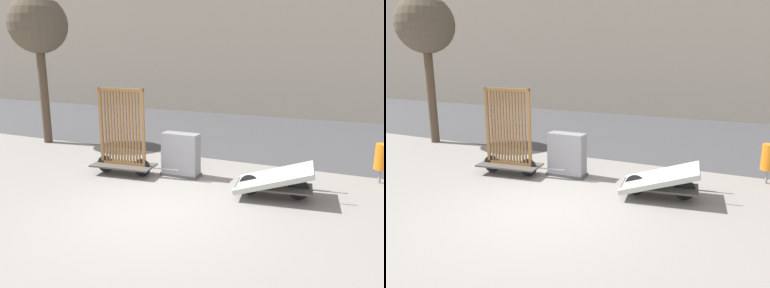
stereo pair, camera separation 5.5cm
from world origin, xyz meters
The scene contains 7 objects.
ground_plane centered at (0.00, 0.00, 0.00)m, with size 60.00×60.00×0.00m, color gray.
road_strip centered at (0.00, 8.19, 0.00)m, with size 56.00×8.46×0.01m.
bike_cart_with_bedframe centered at (-1.94, 1.63, 0.78)m, with size 2.34×0.91×2.22m.
bike_cart_with_mattress centered at (1.95, 1.63, 0.40)m, with size 2.38×1.29×0.75m.
utility_cabinet centered at (-0.54, 2.14, 0.51)m, with size 1.01×0.42×1.11m.
trash_bin centered at (4.09, 3.61, 0.65)m, with size 0.34×0.34×0.97m.
street_tree centered at (-6.50, 3.61, 3.94)m, with size 1.93×1.93×4.99m.
Camera 1 is at (3.49, -6.09, 3.03)m, focal length 35.00 mm.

